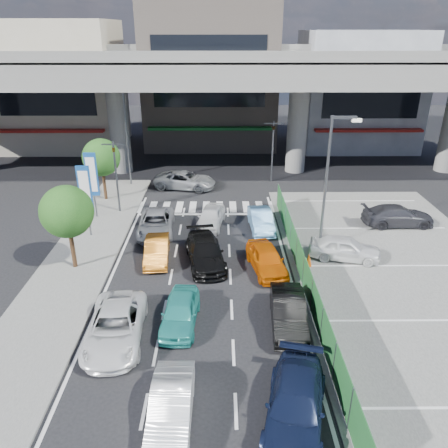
{
  "coord_description": "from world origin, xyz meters",
  "views": [
    {
      "loc": [
        1.1,
        -17.21,
        12.21
      ],
      "look_at": [
        1.28,
        6.21,
        1.66
      ],
      "focal_mm": 35.0,
      "sensor_mm": 36.0,
      "label": 1
    }
  ],
  "objects_px": {
    "wagon_silver_front_left": "(156,223)",
    "minivan_navy_back": "(295,404)",
    "taxi_teal_mid": "(180,312)",
    "taxi_orange_left": "(157,250)",
    "street_lamp_right": "(330,174)",
    "hatch_white_back_mid": "(171,407)",
    "signboard_far": "(92,176)",
    "sedan_white_front_mid": "(211,217)",
    "tree_far": "(101,158)",
    "crossing_wagon_silver": "(185,180)",
    "sedan_white_mid_left": "(115,327)",
    "traffic_light_left": "(115,160)",
    "parked_sedan_dgrey": "(398,216)",
    "hatch_black_mid_right": "(288,312)",
    "traffic_light_right": "(273,136)",
    "parked_sedan_white": "(345,248)",
    "tree_near": "(67,212)",
    "taxi_orange_right": "(267,259)",
    "kei_truck_front_right": "(261,220)",
    "traffic_cone": "(309,260)",
    "street_lamp_left": "(128,129)",
    "sedan_black_mid": "(205,252)",
    "signboard_near": "(85,192)"
  },
  "relations": [
    {
      "from": "tree_far",
      "to": "sedan_white_front_mid",
      "type": "height_order",
      "value": "tree_far"
    },
    {
      "from": "crossing_wagon_silver",
      "to": "sedan_white_mid_left",
      "type": "bearing_deg",
      "value": -172.35
    },
    {
      "from": "wagon_silver_front_left",
      "to": "minivan_navy_back",
      "type": "bearing_deg",
      "value": -68.91
    },
    {
      "from": "traffic_light_left",
      "to": "parked_sedan_dgrey",
      "type": "bearing_deg",
      "value": -7.38
    },
    {
      "from": "signboard_far",
      "to": "kei_truck_front_right",
      "type": "xyz_separation_m",
      "value": [
        11.34,
        -1.95,
        -2.41
      ]
    },
    {
      "from": "street_lamp_right",
      "to": "taxi_orange_left",
      "type": "distance_m",
      "value": 10.64
    },
    {
      "from": "tree_near",
      "to": "sedan_black_mid",
      "type": "distance_m",
      "value": 7.72
    },
    {
      "from": "hatch_white_back_mid",
      "to": "street_lamp_left",
      "type": "bearing_deg",
      "value": 103.39
    },
    {
      "from": "street_lamp_right",
      "to": "tree_far",
      "type": "relative_size",
      "value": 1.67
    },
    {
      "from": "taxi_teal_mid",
      "to": "sedan_white_front_mid",
      "type": "height_order",
      "value": "sedan_white_front_mid"
    },
    {
      "from": "tree_far",
      "to": "parked_sedan_white",
      "type": "bearing_deg",
      "value": -31.1
    },
    {
      "from": "sedan_white_mid_left",
      "to": "parked_sedan_white",
      "type": "height_order",
      "value": "parked_sedan_white"
    },
    {
      "from": "taxi_orange_left",
      "to": "tree_near",
      "type": "bearing_deg",
      "value": -172.58
    },
    {
      "from": "sedan_white_mid_left",
      "to": "kei_truck_front_right",
      "type": "xyz_separation_m",
      "value": [
        7.12,
        11.21,
        -0.04
      ]
    },
    {
      "from": "sedan_white_mid_left",
      "to": "traffic_cone",
      "type": "xyz_separation_m",
      "value": [
        9.36,
        6.21,
        -0.25
      ]
    },
    {
      "from": "signboard_far",
      "to": "kei_truck_front_right",
      "type": "bearing_deg",
      "value": -9.74
    },
    {
      "from": "street_lamp_right",
      "to": "signboard_far",
      "type": "distance_m",
      "value": 15.69
    },
    {
      "from": "hatch_black_mid_right",
      "to": "kei_truck_front_right",
      "type": "distance_m",
      "value": 10.25
    },
    {
      "from": "tree_far",
      "to": "crossing_wagon_silver",
      "type": "height_order",
      "value": "tree_far"
    },
    {
      "from": "traffic_light_right",
      "to": "parked_sedan_white",
      "type": "distance_m",
      "value": 14.73
    },
    {
      "from": "taxi_orange_right",
      "to": "traffic_cone",
      "type": "relative_size",
      "value": 5.34
    },
    {
      "from": "signboard_far",
      "to": "sedan_white_front_mid",
      "type": "bearing_deg",
      "value": -9.97
    },
    {
      "from": "taxi_teal_mid",
      "to": "sedan_black_mid",
      "type": "relative_size",
      "value": 0.8
    },
    {
      "from": "traffic_cone",
      "to": "sedan_black_mid",
      "type": "bearing_deg",
      "value": 175.53
    },
    {
      "from": "street_lamp_left",
      "to": "sedan_white_mid_left",
      "type": "xyz_separation_m",
      "value": [
        2.95,
        -20.16,
        -4.08
      ]
    },
    {
      "from": "sedan_white_mid_left",
      "to": "traffic_cone",
      "type": "height_order",
      "value": "sedan_white_mid_left"
    },
    {
      "from": "hatch_black_mid_right",
      "to": "traffic_cone",
      "type": "bearing_deg",
      "value": 73.22
    },
    {
      "from": "minivan_navy_back",
      "to": "taxi_orange_left",
      "type": "distance_m",
      "value": 12.85
    },
    {
      "from": "sedan_white_mid_left",
      "to": "sedan_white_front_mid",
      "type": "xyz_separation_m",
      "value": [
        3.81,
        11.74,
        -0.02
      ]
    },
    {
      "from": "wagon_silver_front_left",
      "to": "sedan_white_front_mid",
      "type": "distance_m",
      "value": 3.68
    },
    {
      "from": "hatch_black_mid_right",
      "to": "crossing_wagon_silver",
      "type": "relative_size",
      "value": 0.83
    },
    {
      "from": "signboard_near",
      "to": "street_lamp_left",
      "type": "bearing_deg",
      "value": 85.01
    },
    {
      "from": "street_lamp_left",
      "to": "hatch_white_back_mid",
      "type": "xyz_separation_m",
      "value": [
        5.74,
        -24.43,
        -4.12
      ]
    },
    {
      "from": "kei_truck_front_right",
      "to": "traffic_cone",
      "type": "distance_m",
      "value": 5.48
    },
    {
      "from": "traffic_light_left",
      "to": "tree_far",
      "type": "height_order",
      "value": "traffic_light_left"
    },
    {
      "from": "tree_far",
      "to": "hatch_black_mid_right",
      "type": "height_order",
      "value": "tree_far"
    },
    {
      "from": "hatch_black_mid_right",
      "to": "taxi_orange_right",
      "type": "relative_size",
      "value": 1.03
    },
    {
      "from": "traffic_light_right",
      "to": "street_lamp_left",
      "type": "relative_size",
      "value": 0.65
    },
    {
      "from": "traffic_light_right",
      "to": "signboard_near",
      "type": "relative_size",
      "value": 1.11
    },
    {
      "from": "signboard_far",
      "to": "sedan_white_front_mid",
      "type": "xyz_separation_m",
      "value": [
        8.03,
        -1.41,
        -2.4
      ]
    },
    {
      "from": "signboard_near",
      "to": "taxi_orange_right",
      "type": "bearing_deg",
      "value": -21.76
    },
    {
      "from": "street_lamp_right",
      "to": "hatch_white_back_mid",
      "type": "bearing_deg",
      "value": -121.99
    },
    {
      "from": "taxi_teal_mid",
      "to": "taxi_orange_left",
      "type": "distance_m",
      "value": 6.26
    },
    {
      "from": "tree_near",
      "to": "kei_truck_front_right",
      "type": "xyz_separation_m",
      "value": [
        10.74,
        5.05,
        -2.73
      ]
    },
    {
      "from": "sedan_black_mid",
      "to": "crossing_wagon_silver",
      "type": "height_order",
      "value": "crossing_wagon_silver"
    },
    {
      "from": "tree_near",
      "to": "wagon_silver_front_left",
      "type": "relative_size",
      "value": 1.0
    },
    {
      "from": "sedan_white_mid_left",
      "to": "street_lamp_right",
      "type": "bearing_deg",
      "value": 34.31
    },
    {
      "from": "sedan_black_mid",
      "to": "wagon_silver_front_left",
      "type": "bearing_deg",
      "value": 119.47
    },
    {
      "from": "traffic_light_left",
      "to": "sedan_white_mid_left",
      "type": "height_order",
      "value": "traffic_light_left"
    },
    {
      "from": "tree_far",
      "to": "crossing_wagon_silver",
      "type": "bearing_deg",
      "value": 24.45
    }
  ]
}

